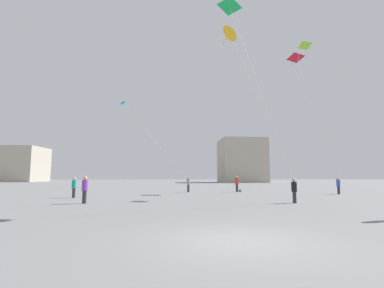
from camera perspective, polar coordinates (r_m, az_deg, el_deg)
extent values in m
plane|color=slate|center=(7.85, 9.48, -18.82)|extent=(300.00, 300.00, 0.00)
cylinder|color=#2D2D33|center=(31.54, 9.06, -8.79)|extent=(0.26, 0.26, 0.79)
cylinder|color=red|center=(31.52, 9.03, -7.45)|extent=(0.38, 0.38, 0.69)
sphere|color=tan|center=(31.51, 9.02, -6.58)|extent=(0.26, 0.26, 0.26)
cylinder|color=#2D2D33|center=(30.86, -0.74, -8.97)|extent=(0.24, 0.24, 0.75)
cylinder|color=gray|center=(30.84, -0.74, -7.67)|extent=(0.36, 0.36, 0.65)
sphere|color=tan|center=(30.84, -0.74, -6.85)|extent=(0.24, 0.24, 0.24)
cylinder|color=#2D2D33|center=(30.57, 27.47, -8.28)|extent=(0.24, 0.24, 0.73)
cylinder|color=#3351B7|center=(30.55, 27.40, -7.02)|extent=(0.35, 0.35, 0.63)
sphere|color=tan|center=(30.54, 27.36, -6.20)|extent=(0.24, 0.24, 0.24)
cylinder|color=#2D2D33|center=(19.31, 19.97, -10.08)|extent=(0.23, 0.23, 0.71)
cylinder|color=black|center=(19.28, 19.89, -8.11)|extent=(0.34, 0.34, 0.62)
sphere|color=tan|center=(19.27, 19.84, -6.84)|extent=(0.23, 0.23, 0.23)
cylinder|color=#2D2D33|center=(19.11, -20.88, -10.00)|extent=(0.25, 0.25, 0.77)
cylinder|color=purple|center=(19.08, -20.79, -7.83)|extent=(0.37, 0.37, 0.67)
sphere|color=tan|center=(19.07, -20.73, -6.44)|extent=(0.25, 0.25, 0.25)
cylinder|color=#2D2D33|center=(24.49, -22.74, -9.12)|extent=(0.24, 0.24, 0.73)
cylinder|color=teal|center=(24.46, -22.67, -7.52)|extent=(0.35, 0.35, 0.64)
sphere|color=tan|center=(24.46, -22.63, -6.50)|extent=(0.24, 0.24, 0.24)
pyramid|color=green|center=(25.64, 7.54, 25.78)|extent=(1.64, 0.76, 0.95)
sphere|color=green|center=(25.41, 7.36, 25.51)|extent=(0.10, 0.10, 0.10)
sphere|color=green|center=(25.20, 7.15, 25.24)|extent=(0.10, 0.10, 0.10)
sphere|color=green|center=(25.00, 6.94, 24.96)|extent=(0.10, 0.10, 0.10)
cylinder|color=silver|center=(21.42, 13.13, 11.72)|extent=(3.29, 3.51, 14.06)
cylinder|color=silver|center=(19.40, 20.55, 12.13)|extent=(0.24, 1.95, 12.91)
cone|color=yellow|center=(16.86, 7.77, 21.33)|extent=(0.95, 1.12, 0.80)
sphere|color=yellow|center=(16.71, 7.31, 20.77)|extent=(0.10, 0.10, 0.10)
sphere|color=yellow|center=(16.56, 6.85, 20.21)|extent=(0.10, 0.10, 0.10)
sphere|color=yellow|center=(16.42, 6.38, 19.63)|extent=(0.10, 0.10, 0.10)
cylinder|color=silver|center=(17.41, 14.41, 6.08)|extent=(4.57, 3.16, 8.25)
cone|color=#1EB2C6|center=(47.82, -13.80, 8.11)|extent=(1.00, 1.07, 0.59)
sphere|color=#1EB2C6|center=(47.74, -13.64, 7.87)|extent=(0.10, 0.10, 0.10)
sphere|color=#1EB2C6|center=(47.66, -13.48, 7.63)|extent=(0.10, 0.10, 0.10)
sphere|color=#1EB2C6|center=(47.58, -13.32, 7.39)|extent=(0.10, 0.10, 0.10)
cylinder|color=silver|center=(38.75, -8.68, 2.11)|extent=(10.13, 14.66, 12.33)
pyramid|color=red|center=(37.14, 20.17, 16.01)|extent=(1.72, 1.54, 0.72)
sphere|color=red|center=(37.09, 19.98, 15.65)|extent=(0.10, 0.10, 0.10)
sphere|color=red|center=(37.07, 19.79, 15.30)|extent=(0.10, 0.10, 0.10)
sphere|color=red|center=(37.05, 19.61, 14.96)|extent=(0.10, 0.10, 0.10)
cylinder|color=silver|center=(33.12, 23.48, 5.85)|extent=(1.40, 5.04, 14.36)
pyramid|color=#8CD12D|center=(29.50, 21.84, 17.96)|extent=(1.08, 1.19, 0.49)
sphere|color=#8CD12D|center=(29.52, 21.86, 17.45)|extent=(0.10, 0.10, 0.10)
sphere|color=#8CD12D|center=(29.57, 21.89, 16.97)|extent=(0.10, 0.10, 0.10)
sphere|color=#8CD12D|center=(29.61, 21.93, 16.49)|extent=(0.10, 0.10, 0.10)
cylinder|color=silver|center=(29.30, 24.71, 5.49)|extent=(3.67, 2.16, 12.37)
cube|color=#B2A893|center=(107.98, -32.81, -3.46)|extent=(20.19, 13.64, 11.04)
cube|color=#B2A893|center=(82.46, 9.96, -3.35)|extent=(12.59, 12.47, 12.28)
cube|color=black|center=(31.73, 9.65, -9.27)|extent=(0.15, 0.32, 0.24)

